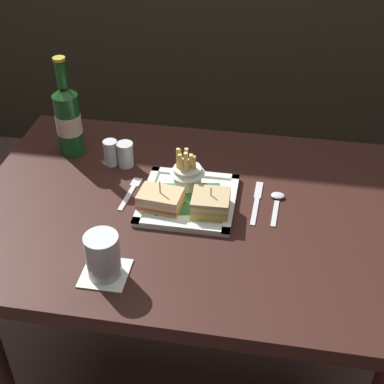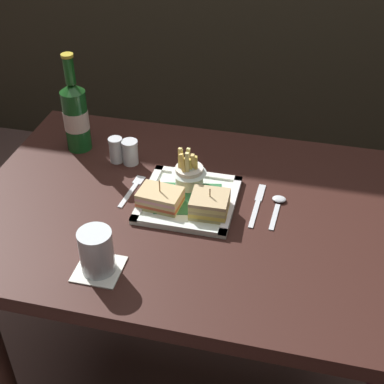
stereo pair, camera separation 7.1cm
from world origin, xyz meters
TOP-DOWN VIEW (x-y plane):
  - dining_table at (0.00, 0.00)m, footprint 1.12×0.76m
  - square_plate at (-0.02, 0.02)m, footprint 0.24×0.24m
  - sandwich_half_left at (-0.08, -0.02)m, footprint 0.11×0.08m
  - sandwich_half_right at (0.04, -0.02)m, footprint 0.09×0.09m
  - fries_cup at (-0.03, 0.07)m, footprint 0.09×0.09m
  - beer_bottle at (-0.39, 0.19)m, footprint 0.07×0.07m
  - drink_coaster at (-0.15, -0.26)m, footprint 0.10×0.10m
  - water_glass at (-0.15, -0.26)m, footprint 0.07×0.07m
  - fork at (-0.18, 0.04)m, footprint 0.03×0.14m
  - knife at (0.15, 0.05)m, footprint 0.02×0.18m
  - spoon at (0.20, 0.06)m, footprint 0.03×0.13m
  - salt_shaker at (-0.26, 0.15)m, footprint 0.04×0.04m
  - pepper_shaker at (-0.22, 0.15)m, footprint 0.04×0.04m

SIDE VIEW (x-z plane):
  - dining_table at x=0.00m, z-range 0.22..0.97m
  - fork at x=-0.18m, z-range 0.75..0.75m
  - knife at x=0.15m, z-range 0.75..0.75m
  - drink_coaster at x=-0.15m, z-range 0.75..0.76m
  - spoon at x=0.20m, z-range 0.75..0.76m
  - square_plate at x=-0.02m, z-range 0.75..0.77m
  - pepper_shaker at x=-0.22m, z-range 0.75..0.82m
  - sandwich_half_left at x=-0.08m, z-range 0.75..0.82m
  - salt_shaker at x=-0.26m, z-range 0.75..0.82m
  - sandwich_half_right at x=0.04m, z-range 0.75..0.82m
  - water_glass at x=-0.15m, z-range 0.75..0.85m
  - fries_cup at x=-0.03m, z-range 0.75..0.86m
  - beer_bottle at x=-0.39m, z-range 0.72..1.00m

